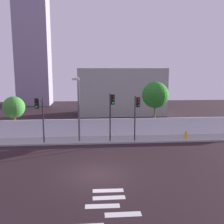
{
  "coord_description": "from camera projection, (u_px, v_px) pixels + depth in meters",
  "views": [
    {
      "loc": [
        -0.26,
        -16.46,
        7.03
      ],
      "look_at": [
        1.56,
        6.5,
        3.15
      ],
      "focal_mm": 41.41,
      "sensor_mm": 36.0,
      "label": 1
    }
  ],
  "objects": [
    {
      "name": "ground_plane",
      "position": [
        97.0,
        174.0,
        17.36
      ],
      "size": [
        80.0,
        80.0,
        0.0
      ],
      "primitive_type": "plane",
      "color": "black"
    },
    {
      "name": "sidewalk",
      "position": [
        95.0,
        140.0,
        25.41
      ],
      "size": [
        36.0,
        2.4,
        0.15
      ],
      "primitive_type": "cube",
      "color": "#9F9F9F",
      "rests_on": "ground"
    },
    {
      "name": "perimeter_wall",
      "position": [
        95.0,
        128.0,
        26.52
      ],
      "size": [
        36.0,
        0.18,
        1.8
      ],
      "primitive_type": "cube",
      "color": "silver",
      "rests_on": "sidewalk"
    },
    {
      "name": "crosswalk_marking",
      "position": [
        106.0,
        206.0,
        13.36
      ],
      "size": [
        3.67,
        3.87,
        0.01
      ],
      "color": "silver",
      "rests_on": "ground"
    },
    {
      "name": "traffic_light_left",
      "position": [
        137.0,
        109.0,
        23.91
      ],
      "size": [
        0.35,
        1.39,
        4.34
      ],
      "color": "black",
      "rests_on": "sidewalk"
    },
    {
      "name": "traffic_light_center",
      "position": [
        40.0,
        110.0,
        23.19
      ],
      "size": [
        0.5,
        1.45,
        4.32
      ],
      "color": "black",
      "rests_on": "sidewalk"
    },
    {
      "name": "traffic_light_right",
      "position": [
        111.0,
        107.0,
        23.63
      ],
      "size": [
        0.37,
        1.55,
        4.62
      ],
      "color": "black",
      "rests_on": "sidewalk"
    },
    {
      "name": "street_lamp_curbside",
      "position": [
        78.0,
        104.0,
        23.96
      ],
      "size": [
        0.61,
        1.92,
        6.12
      ],
      "color": "#4C4C51",
      "rests_on": "sidewalk"
    },
    {
      "name": "fire_hydrant",
      "position": [
        186.0,
        134.0,
        25.58
      ],
      "size": [
        0.44,
        0.26,
        0.8
      ],
      "color": "gold",
      "rests_on": "sidewalk"
    },
    {
      "name": "roadside_tree_leftmost",
      "position": [
        14.0,
        107.0,
        26.67
      ],
      "size": [
        2.26,
        2.26,
        4.22
      ],
      "color": "brown",
      "rests_on": "ground"
    },
    {
      "name": "roadside_tree_midleft",
      "position": [
        155.0,
        95.0,
        27.63
      ],
      "size": [
        2.84,
        2.84,
        5.68
      ],
      "color": "brown",
      "rests_on": "ground"
    },
    {
      "name": "low_building_distant",
      "position": [
        121.0,
        91.0,
        40.21
      ],
      "size": [
        13.2,
        6.0,
        7.09
      ],
      "primitive_type": "cube",
      "color": "gray",
      "rests_on": "ground"
    },
    {
      "name": "tower_on_skyline",
      "position": [
        32.0,
        27.0,
        48.9
      ],
      "size": [
        6.17,
        5.0,
        29.73
      ],
      "primitive_type": "cube",
      "color": "gray",
      "rests_on": "ground"
    }
  ]
}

